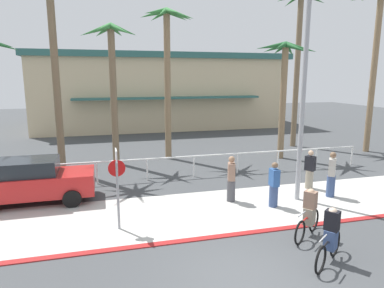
{
  "coord_description": "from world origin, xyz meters",
  "views": [
    {
      "loc": [
        -3.06,
        -6.78,
        4.69
      ],
      "look_at": [
        0.36,
        6.0,
        2.11
      ],
      "focal_mm": 32.02,
      "sensor_mm": 36.0,
      "label": 1
    }
  ],
  "objects": [
    {
      "name": "ground_plane",
      "position": [
        0.0,
        10.0,
        0.0
      ],
      "size": [
        80.0,
        80.0,
        0.0
      ],
      "primitive_type": "plane",
      "color": "#424447"
    },
    {
      "name": "pedestrian_3",
      "position": [
        5.62,
        4.36,
        0.86
      ],
      "size": [
        0.45,
        0.47,
        1.83
      ],
      "color": "#384C7A",
      "rests_on": "ground"
    },
    {
      "name": "curb_paint",
      "position": [
        0.0,
        2.2,
        0.01
      ],
      "size": [
        44.0,
        0.24,
        0.03
      ],
      "primitive_type": "cube",
      "color": "maroon",
      "rests_on": "ground"
    },
    {
      "name": "car_red_1",
      "position": [
        -5.69,
        6.72,
        0.87
      ],
      "size": [
        4.4,
        2.02,
        1.69
      ],
      "color": "red",
      "rests_on": "ground"
    },
    {
      "name": "palm_tree_4",
      "position": [
        0.72,
        12.56,
        6.39
      ],
      "size": [
        3.06,
        3.43,
        8.42
      ],
      "color": "#846B4C",
      "rests_on": "ground"
    },
    {
      "name": "streetlight_curb",
      "position": [
        4.18,
        4.19,
        4.28
      ],
      "size": [
        0.24,
        2.54,
        7.5
      ],
      "color": "#9EA0A5",
      "rests_on": "ground"
    },
    {
      "name": "palm_tree_6",
      "position": [
        9.74,
        13.93,
        7.16
      ],
      "size": [
        3.27,
        2.8,
        10.11
      ],
      "color": "#756047",
      "rests_on": "ground"
    },
    {
      "name": "cyclist_red_1",
      "position": [
        2.78,
        1.58,
        0.69
      ],
      "size": [
        1.51,
        1.11,
        1.5
      ],
      "color": "black",
      "rests_on": "ground"
    },
    {
      "name": "palm_tree_5",
      "position": [
        7.07,
        10.85,
        5.13
      ],
      "size": [
        3.31,
        3.31,
        6.65
      ],
      "color": "#846B4C",
      "rests_on": "ground"
    },
    {
      "name": "pedestrian_2",
      "position": [
        2.91,
        3.97,
        0.78
      ],
      "size": [
        0.33,
        0.41,
        1.69
      ],
      "color": "#384C7A",
      "rests_on": "ground"
    },
    {
      "name": "stop_sign_bike_lane",
      "position": [
        -2.68,
        3.51,
        1.68
      ],
      "size": [
        0.52,
        0.56,
        2.56
      ],
      "color": "gray",
      "rests_on": "ground"
    },
    {
      "name": "building_backdrop",
      "position": [
        2.58,
        27.52,
        3.41
      ],
      "size": [
        22.96,
        12.47,
        6.79
      ],
      "color": "beige",
      "rests_on": "ground"
    },
    {
      "name": "rail_fence",
      "position": [
        0.0,
        8.5,
        0.83
      ],
      "size": [
        20.18,
        0.08,
        1.04
      ],
      "color": "white",
      "rests_on": "ground"
    },
    {
      "name": "palm_tree_3",
      "position": [
        -2.37,
        12.01,
        5.34
      ],
      "size": [
        2.96,
        2.95,
        7.44
      ],
      "color": "#756047",
      "rests_on": "ground"
    },
    {
      "name": "cyclist_black_0",
      "position": [
        2.43,
        0.13,
        0.69
      ],
      "size": [
        1.52,
        1.11,
        1.5
      ],
      "color": "black",
      "rests_on": "ground"
    },
    {
      "name": "sidewalk_strip",
      "position": [
        0.0,
        4.2,
        0.01
      ],
      "size": [
        44.0,
        4.0,
        0.02
      ],
      "primitive_type": "cube",
      "color": "beige",
      "rests_on": "ground"
    },
    {
      "name": "pedestrian_1",
      "position": [
        1.61,
        4.9,
        0.83
      ],
      "size": [
        0.4,
        0.46,
        1.78
      ],
      "color": "#4C4C51",
      "rests_on": "ground"
    },
    {
      "name": "palm_tree_2",
      "position": [
        -5.09,
        11.4,
        7.26
      ],
      "size": [
        3.31,
        3.03,
        9.7
      ],
      "color": "#756047",
      "rests_on": "ground"
    },
    {
      "name": "palm_tree_7",
      "position": [
        13.33,
        11.14,
        7.03
      ],
      "size": [
        3.07,
        2.81,
        9.84
      ],
      "color": "#846B4C",
      "rests_on": "ground"
    },
    {
      "name": "pedestrian_0",
      "position": [
        5.41,
        5.49,
        0.77
      ],
      "size": [
        0.43,
        0.47,
        1.67
      ],
      "color": "gray",
      "rests_on": "ground"
    }
  ]
}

